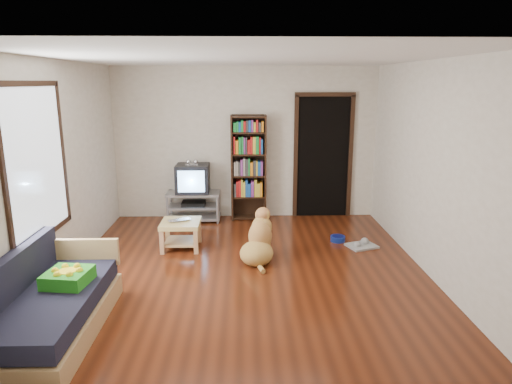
{
  "coord_description": "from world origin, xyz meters",
  "views": [
    {
      "loc": [
        -0.03,
        -5.35,
        2.34
      ],
      "look_at": [
        0.13,
        0.58,
        0.9
      ],
      "focal_mm": 32.0,
      "sensor_mm": 36.0,
      "label": 1
    }
  ],
  "objects_px": {
    "green_cushion": "(68,277)",
    "tv_stand": "(194,205)",
    "coffee_table": "(181,229)",
    "dog": "(259,241)",
    "dog_bowl": "(338,239)",
    "crt_tv": "(193,178)",
    "sofa": "(49,308)",
    "laptop": "(180,221)",
    "grey_rag": "(362,246)",
    "bookshelf": "(249,162)"
  },
  "relations": [
    {
      "from": "dog_bowl",
      "to": "coffee_table",
      "type": "bearing_deg",
      "value": -174.6
    },
    {
      "from": "dog_bowl",
      "to": "coffee_table",
      "type": "height_order",
      "value": "coffee_table"
    },
    {
      "from": "grey_rag",
      "to": "crt_tv",
      "type": "xyz_separation_m",
      "value": [
        -2.58,
        1.41,
        0.73
      ]
    },
    {
      "from": "laptop",
      "to": "grey_rag",
      "type": "height_order",
      "value": "laptop"
    },
    {
      "from": "green_cushion",
      "to": "grey_rag",
      "type": "relative_size",
      "value": 0.99
    },
    {
      "from": "bookshelf",
      "to": "coffee_table",
      "type": "relative_size",
      "value": 3.27
    },
    {
      "from": "sofa",
      "to": "coffee_table",
      "type": "relative_size",
      "value": 3.27
    },
    {
      "from": "tv_stand",
      "to": "crt_tv",
      "type": "relative_size",
      "value": 1.55
    },
    {
      "from": "grey_rag",
      "to": "coffee_table",
      "type": "bearing_deg",
      "value": 179.32
    },
    {
      "from": "bookshelf",
      "to": "dog_bowl",
      "type": "bearing_deg",
      "value": -42.85
    },
    {
      "from": "bookshelf",
      "to": "sofa",
      "type": "distance_m",
      "value": 4.26
    },
    {
      "from": "bookshelf",
      "to": "crt_tv",
      "type": "bearing_deg",
      "value": -175.68
    },
    {
      "from": "bookshelf",
      "to": "coffee_table",
      "type": "bearing_deg",
      "value": -124.33
    },
    {
      "from": "laptop",
      "to": "crt_tv",
      "type": "height_order",
      "value": "crt_tv"
    },
    {
      "from": "coffee_table",
      "to": "laptop",
      "type": "bearing_deg",
      "value": -90.0
    },
    {
      "from": "tv_stand",
      "to": "coffee_table",
      "type": "distance_m",
      "value": 1.36
    },
    {
      "from": "laptop",
      "to": "sofa",
      "type": "bearing_deg",
      "value": -137.29
    },
    {
      "from": "grey_rag",
      "to": "dog_bowl",
      "type": "bearing_deg",
      "value": 140.19
    },
    {
      "from": "crt_tv",
      "to": "coffee_table",
      "type": "height_order",
      "value": "crt_tv"
    },
    {
      "from": "dog_bowl",
      "to": "dog",
      "type": "relative_size",
      "value": 0.25
    },
    {
      "from": "grey_rag",
      "to": "sofa",
      "type": "bearing_deg",
      "value": -147.69
    },
    {
      "from": "green_cushion",
      "to": "bookshelf",
      "type": "relative_size",
      "value": 0.22
    },
    {
      "from": "crt_tv",
      "to": "dog_bowl",
      "type": "bearing_deg",
      "value": -26.97
    },
    {
      "from": "laptop",
      "to": "dog",
      "type": "height_order",
      "value": "dog"
    },
    {
      "from": "grey_rag",
      "to": "coffee_table",
      "type": "relative_size",
      "value": 0.73
    },
    {
      "from": "green_cushion",
      "to": "tv_stand",
      "type": "relative_size",
      "value": 0.44
    },
    {
      "from": "grey_rag",
      "to": "tv_stand",
      "type": "relative_size",
      "value": 0.44
    },
    {
      "from": "tv_stand",
      "to": "laptop",
      "type": "bearing_deg",
      "value": -91.62
    },
    {
      "from": "crt_tv",
      "to": "dog",
      "type": "xyz_separation_m",
      "value": [
        1.07,
        -1.85,
        -0.48
      ]
    },
    {
      "from": "laptop",
      "to": "crt_tv",
      "type": "distance_m",
      "value": 1.45
    },
    {
      "from": "coffee_table",
      "to": "dog",
      "type": "height_order",
      "value": "dog"
    },
    {
      "from": "green_cushion",
      "to": "bookshelf",
      "type": "height_order",
      "value": "bookshelf"
    },
    {
      "from": "green_cushion",
      "to": "sofa",
      "type": "bearing_deg",
      "value": -115.31
    },
    {
      "from": "dog_bowl",
      "to": "dog",
      "type": "distance_m",
      "value": 1.41
    },
    {
      "from": "sofa",
      "to": "dog_bowl",
      "type": "bearing_deg",
      "value": 37.51
    },
    {
      "from": "crt_tv",
      "to": "coffee_table",
      "type": "bearing_deg",
      "value": -91.63
    },
    {
      "from": "green_cushion",
      "to": "dog",
      "type": "bearing_deg",
      "value": 47.5
    },
    {
      "from": "crt_tv",
      "to": "sofa",
      "type": "distance_m",
      "value": 3.81
    },
    {
      "from": "grey_rag",
      "to": "bookshelf",
      "type": "distance_m",
      "value": 2.41
    },
    {
      "from": "crt_tv",
      "to": "sofa",
      "type": "bearing_deg",
      "value": -104.93
    },
    {
      "from": "laptop",
      "to": "dog",
      "type": "relative_size",
      "value": 0.37
    },
    {
      "from": "bookshelf",
      "to": "coffee_table",
      "type": "distance_m",
      "value": 1.9
    },
    {
      "from": "green_cushion",
      "to": "dog_bowl",
      "type": "xyz_separation_m",
      "value": [
        3.13,
        2.3,
        -0.45
      ]
    },
    {
      "from": "crt_tv",
      "to": "dog",
      "type": "height_order",
      "value": "crt_tv"
    },
    {
      "from": "green_cushion",
      "to": "laptop",
      "type": "height_order",
      "value": "green_cushion"
    },
    {
      "from": "green_cushion",
      "to": "sofa",
      "type": "xyz_separation_m",
      "value": [
        -0.12,
        -0.19,
        -0.23
      ]
    },
    {
      "from": "green_cushion",
      "to": "dog_bowl",
      "type": "bearing_deg",
      "value": 43.92
    },
    {
      "from": "laptop",
      "to": "grey_rag",
      "type": "xyz_separation_m",
      "value": [
        2.61,
        -0.0,
        -0.4
      ]
    },
    {
      "from": "dog_bowl",
      "to": "crt_tv",
      "type": "relative_size",
      "value": 0.38
    },
    {
      "from": "green_cushion",
      "to": "tv_stand",
      "type": "height_order",
      "value": "green_cushion"
    }
  ]
}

